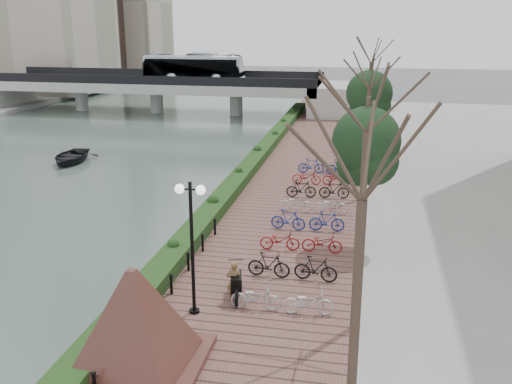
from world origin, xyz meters
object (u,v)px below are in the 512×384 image
(lamppost, at_px, (191,220))
(motorcycle, at_px, (236,282))
(pedestrian, at_px, (234,281))
(boat, at_px, (70,156))
(granite_monument, at_px, (134,319))

(lamppost, distance_m, motorcycle, 3.32)
(pedestrian, height_order, boat, pedestrian)
(lamppost, height_order, pedestrian, lamppost)
(lamppost, distance_m, boat, 25.71)
(motorcycle, xyz_separation_m, boat, (-16.69, 18.76, -0.59))
(lamppost, distance_m, pedestrian, 3.03)
(granite_monument, relative_size, boat, 1.33)
(pedestrian, distance_m, boat, 25.39)
(motorcycle, xyz_separation_m, pedestrian, (0.01, -0.35, 0.19))
(boat, bearing_deg, pedestrian, -55.48)
(pedestrian, bearing_deg, boat, -61.49)
(granite_monument, xyz_separation_m, boat, (-14.92, 23.57, -1.57))
(granite_monument, relative_size, pedestrian, 3.89)
(granite_monument, bearing_deg, motorcycle, 69.79)
(granite_monument, height_order, boat, granite_monument)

